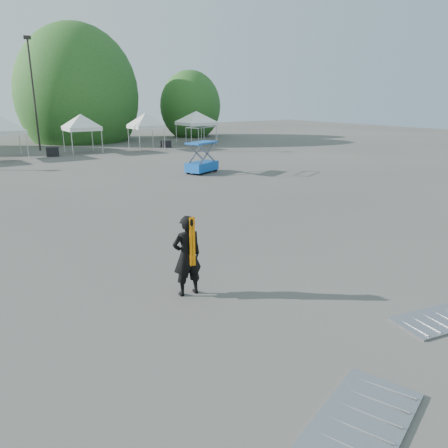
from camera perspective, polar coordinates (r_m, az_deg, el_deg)
ground at (r=13.31m, az=-5.15°, el=-4.81°), size 120.00×120.00×0.00m
light_pole_east at (r=43.80m, az=-23.68°, el=15.98°), size 0.60×0.25×9.80m
tree_mid_e at (r=52.07m, az=-18.55°, el=15.58°), size 5.12×5.12×7.79m
tree_far_e at (r=55.47m, az=-4.41°, el=15.09°), size 3.84×3.84×5.84m
tent_e at (r=39.31m, az=-27.24°, el=12.06°), size 4.51×4.51×3.88m
tent_f at (r=40.78m, az=-18.22°, el=13.11°), size 3.93×3.93×3.88m
tent_g at (r=41.97m, az=-10.24°, el=13.72°), size 3.81×3.81×3.88m
tent_h at (r=46.53m, az=-3.66°, el=14.17°), size 4.66×4.66×3.88m
man at (r=10.77m, az=-4.85°, el=-4.14°), size 0.79×0.56×2.05m
scissor_lift at (r=28.44m, az=-2.94°, el=9.64°), size 2.54×1.95×2.94m
barrier_left at (r=7.57m, az=17.49°, el=-23.39°), size 2.70×1.92×0.08m
barrier_mid at (r=11.00m, az=26.37°, el=-11.11°), size 2.20×1.40×0.07m
crate_mid at (r=39.36m, az=-21.48°, el=8.78°), size 1.13×0.99×0.74m
crate_east at (r=43.51m, az=-7.59°, el=10.31°), size 0.88×0.70×0.66m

